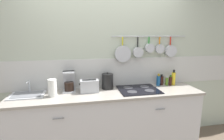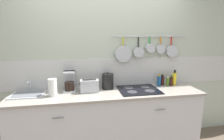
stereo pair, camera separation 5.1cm
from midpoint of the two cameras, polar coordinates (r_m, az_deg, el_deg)
name	(u,v)px [view 2 (the right image)]	position (r m, az deg, el deg)	size (l,w,h in m)	color
wall_back	(105,64)	(2.77, -1.72, 1.85)	(7.20, 0.16, 2.60)	#B2BCA8
cabinet_base	(108,123)	(2.73, -0.62, -16.87)	(2.72, 0.57, 0.88)	silver
countertop	(108,94)	(2.55, -0.64, -7.75)	(2.76, 0.59, 0.03)	#A59E93
sink_basin	(28,94)	(2.70, -25.19, -6.99)	(0.45, 0.34, 0.18)	#B7BABF
paper_towel_roll	(53,87)	(2.50, -18.25, -5.43)	(0.11, 0.11, 0.24)	white
coffee_maker	(69,83)	(2.66, -13.18, -4.08)	(0.18, 0.20, 0.30)	#B7BABF
toaster	(89,86)	(2.56, -6.81, -5.19)	(0.28, 0.14, 0.19)	#B7BABF
kettle	(108,81)	(2.68, -0.89, -3.70)	(0.18, 0.18, 0.26)	black
cooktop	(139,90)	(2.68, 9.27, -6.36)	(0.59, 0.50, 0.01)	black
bottle_vinegar	(159,81)	(2.94, 15.59, -3.38)	(0.06, 0.06, 0.20)	navy
bottle_sesame_oil	(162,80)	(3.01, 16.51, -3.29)	(0.07, 0.07, 0.17)	#33140F
bottle_hot_sauce	(168,82)	(3.00, 18.15, -3.60)	(0.04, 0.04, 0.16)	#4C721E
bottle_olive_oil	(171,81)	(3.02, 19.20, -3.45)	(0.05, 0.05, 0.17)	#33140F
bottle_dish_soap	(174,78)	(3.07, 20.15, -2.61)	(0.06, 0.06, 0.25)	yellow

